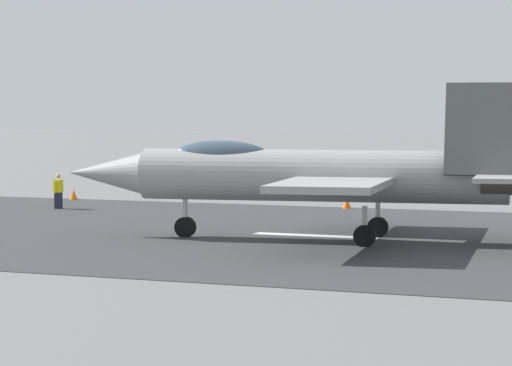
{
  "coord_description": "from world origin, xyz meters",
  "views": [
    {
      "loc": [
        -14.34,
        43.5,
        4.72
      ],
      "look_at": [
        1.83,
        4.44,
        2.2
      ],
      "focal_mm": 88.21,
      "sensor_mm": 36.0,
      "label": 1
    }
  ],
  "objects_px": {
    "crew_person": "(58,192)",
    "marker_cone_far": "(74,195)",
    "fighter_jet": "(321,174)",
    "marker_cone_mid": "(347,203)"
  },
  "relations": [
    {
      "from": "crew_person",
      "to": "marker_cone_far",
      "type": "height_order",
      "value": "crew_person"
    },
    {
      "from": "marker_cone_mid",
      "to": "crew_person",
      "type": "bearing_deg",
      "value": 22.95
    },
    {
      "from": "marker_cone_mid",
      "to": "marker_cone_far",
      "type": "height_order",
      "value": "same"
    },
    {
      "from": "marker_cone_mid",
      "to": "marker_cone_far",
      "type": "xyz_separation_m",
      "value": [
        14.78,
        0.0,
        0.0
      ]
    },
    {
      "from": "crew_person",
      "to": "marker_cone_far",
      "type": "bearing_deg",
      "value": -66.26
    },
    {
      "from": "marker_cone_far",
      "to": "crew_person",
      "type": "bearing_deg",
      "value": 113.74
    },
    {
      "from": "fighter_jet",
      "to": "crew_person",
      "type": "distance_m",
      "value": 18.33
    },
    {
      "from": "fighter_jet",
      "to": "marker_cone_far",
      "type": "height_order",
      "value": "fighter_jet"
    },
    {
      "from": "crew_person",
      "to": "marker_cone_mid",
      "type": "distance_m",
      "value": 13.54
    },
    {
      "from": "marker_cone_mid",
      "to": "marker_cone_far",
      "type": "relative_size",
      "value": 1.0
    }
  ]
}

